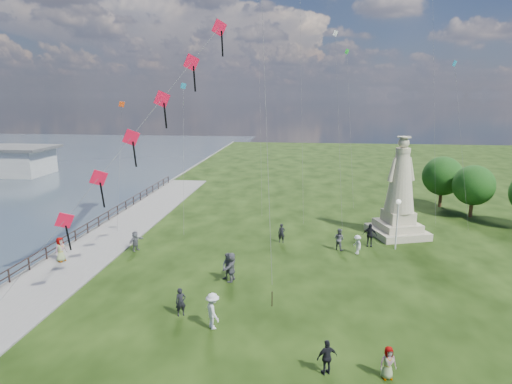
# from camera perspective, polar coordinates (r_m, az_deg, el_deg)

# --- Properties ---
(waterfront) EXTENTS (200.00, 200.00, 1.51)m
(waterfront) POSITION_cam_1_polar(r_m,az_deg,el_deg) (35.18, -23.73, -7.92)
(waterfront) COLOR #2D3743
(waterfront) RESTS_ON ground
(statue) EXTENTS (5.22, 5.22, 8.44)m
(statue) POSITION_cam_1_polar(r_m,az_deg,el_deg) (37.94, 18.58, -0.90)
(statue) COLOR tan
(statue) RESTS_ON ground
(lamppost) EXTENTS (0.37, 0.37, 3.99)m
(lamppost) POSITION_cam_1_polar(r_m,az_deg,el_deg) (34.51, 18.38, -2.73)
(lamppost) COLOR silver
(lamppost) RESTS_ON ground
(tree_row) EXTENTS (9.76, 10.99, 5.44)m
(tree_row) POSITION_cam_1_polar(r_m,az_deg,el_deg) (47.17, 27.52, 0.96)
(tree_row) COLOR #382314
(tree_row) RESTS_ON ground
(person_0) EXTENTS (0.68, 0.60, 1.57)m
(person_0) POSITION_cam_1_polar(r_m,az_deg,el_deg) (24.21, -10.01, -14.25)
(person_0) COLOR black
(person_0) RESTS_ON ground
(person_1) EXTENTS (1.04, 0.87, 1.84)m
(person_1) POSITION_cam_1_polar(r_m,az_deg,el_deg) (27.97, -3.70, -9.95)
(person_1) COLOR #595960
(person_1) RESTS_ON ground
(person_2) EXTENTS (1.21, 1.38, 1.91)m
(person_2) POSITION_cam_1_polar(r_m,az_deg,el_deg) (22.75, -5.79, -15.50)
(person_2) COLOR silver
(person_2) RESTS_ON ground
(person_3) EXTENTS (1.05, 0.81, 1.59)m
(person_3) POSITION_cam_1_polar(r_m,az_deg,el_deg) (19.77, 9.45, -20.90)
(person_3) COLOR black
(person_3) RESTS_ON ground
(person_4) EXTENTS (0.79, 0.58, 1.45)m
(person_4) POSITION_cam_1_polar(r_m,az_deg,el_deg) (20.13, 17.19, -20.92)
(person_4) COLOR #595960
(person_4) RESTS_ON ground
(person_5) EXTENTS (1.12, 1.57, 1.56)m
(person_5) POSITION_cam_1_polar(r_m,az_deg,el_deg) (34.34, -15.78, -6.30)
(person_5) COLOR #595960
(person_5) RESTS_ON ground
(person_6) EXTENTS (0.59, 0.41, 1.57)m
(person_6) POSITION_cam_1_polar(r_m,az_deg,el_deg) (34.91, 3.43, -5.50)
(person_6) COLOR black
(person_6) RESTS_ON ground
(person_7) EXTENTS (0.97, 0.92, 1.71)m
(person_7) POSITION_cam_1_polar(r_m,az_deg,el_deg) (33.85, 11.02, -6.18)
(person_7) COLOR #595960
(person_7) RESTS_ON ground
(person_8) EXTENTS (0.83, 1.06, 1.47)m
(person_8) POSITION_cam_1_polar(r_m,az_deg,el_deg) (33.31, 13.34, -6.83)
(person_8) COLOR silver
(person_8) RESTS_ON ground
(person_9) EXTENTS (1.14, 0.66, 1.86)m
(person_9) POSITION_cam_1_polar(r_m,az_deg,el_deg) (35.13, 14.91, -5.55)
(person_9) COLOR black
(person_9) RESTS_ON ground
(person_10) EXTENTS (0.79, 1.00, 1.79)m
(person_10) POSITION_cam_1_polar(r_m,az_deg,el_deg) (33.74, -24.60, -7.14)
(person_10) COLOR #595960
(person_10) RESTS_ON ground
(person_11) EXTENTS (1.06, 1.89, 1.92)m
(person_11) POSITION_cam_1_polar(r_m,az_deg,el_deg) (27.88, -3.34, -9.92)
(person_11) COLOR #595960
(person_11) RESTS_ON ground
(red_kite_train) EXTENTS (10.70, 9.35, 16.26)m
(red_kite_train) POSITION_cam_1_polar(r_m,az_deg,el_deg) (25.62, -14.71, 8.70)
(red_kite_train) COLOR black
(red_kite_train) RESTS_ON ground
(small_kites) EXTENTS (32.02, 15.81, 24.32)m
(small_kites) POSITION_cam_1_polar(r_m,az_deg,el_deg) (42.52, 7.24, 16.21)
(small_kites) COLOR teal
(small_kites) RESTS_ON ground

